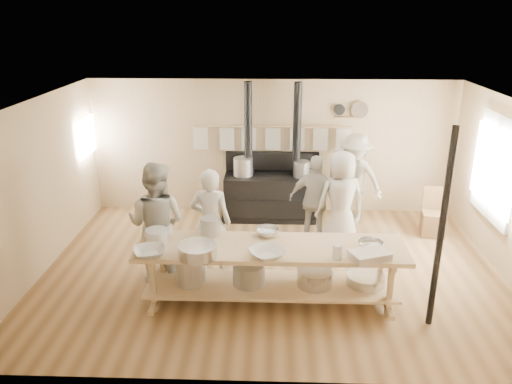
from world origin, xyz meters
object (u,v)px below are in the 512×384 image
cook_far_left (211,222)px  roasting_pan (370,255)px  prep_table (270,268)px  stove (272,191)px  cook_center (341,200)px  cook_by_window (354,179)px  cook_left (157,224)px  chair (433,221)px  cook_right (316,200)px

cook_far_left → roasting_pan: cook_far_left is taller
prep_table → roasting_pan: bearing=-14.8°
stove → cook_center: stove is taller
cook_by_window → cook_center: bearing=-78.9°
cook_far_left → stove: bearing=-107.0°
cook_center → roasting_pan: cook_center is taller
prep_table → cook_left: cook_left is taller
cook_center → chair: size_ratio=1.96×
cook_far_left → chair: size_ratio=1.96×
prep_table → cook_by_window: cook_by_window is taller
roasting_pan → prep_table: bearing=165.2°
cook_right → roasting_pan: cook_right is taller
stove → cook_far_left: size_ratio=1.55×
cook_far_left → cook_right: size_ratio=1.07×
stove → cook_far_left: 2.43m
cook_left → cook_center: (2.79, 1.26, -0.08)m
stove → cook_left: stove is taller
stove → cook_left: bearing=-123.2°
cook_center → cook_right: bearing=-32.6°
prep_table → cook_right: (0.75, 1.90, 0.26)m
cook_center → cook_right: (-0.40, 0.13, -0.06)m
cook_left → roasting_pan: cook_left is taller
stove → prep_table: bearing=-90.0°
cook_right → stove: bearing=-38.3°
cook_center → cook_by_window: size_ratio=0.98×
stove → roasting_pan: stove is taller
prep_table → cook_center: bearing=56.9°
cook_center → chair: 1.91m
cook_left → cook_center: bearing=-143.8°
cook_left → cook_right: 2.77m
roasting_pan → cook_center: bearing=92.6°
chair → roasting_pan: bearing=-113.0°
cook_center → roasting_pan: bearing=77.3°
stove → chair: 3.00m
prep_table → cook_center: (1.16, 1.78, 0.32)m
roasting_pan → cook_by_window: bearing=84.9°
chair → roasting_pan: 3.16m
roasting_pan → stove: bearing=110.5°
cook_right → roasting_pan: (0.50, -2.23, 0.12)m
cook_far_left → cook_center: 2.28m
stove → cook_by_window: 1.58m
cook_left → cook_by_window: cook_left is taller
prep_table → cook_far_left: 1.23m
stove → roasting_pan: 3.59m
stove → cook_by_window: bearing=-6.2°
cook_far_left → cook_right: cook_far_left is taller
prep_table → chair: chair is taller
roasting_pan → cook_far_left: bearing=152.7°
prep_table → cook_left: bearing=162.7°
cook_left → prep_table: bearing=174.5°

